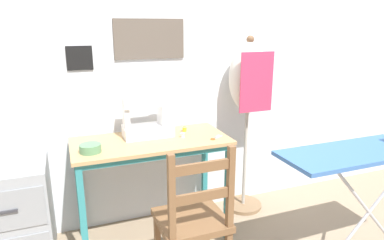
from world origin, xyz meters
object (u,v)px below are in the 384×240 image
Objects in this scene: scissors at (215,138)px; dress_form at (248,87)px; ironing_board at (378,154)px; sewing_machine at (151,117)px; fabric_bowl at (90,148)px; filing_cabinet at (17,214)px; thread_spool_near_machine at (183,135)px; wooden_chair at (193,221)px; thread_spool_mid_table at (185,129)px.

dress_form reaches higher than scissors.
ironing_board reaches higher than scissors.
sewing_machine is 0.48m from scissors.
dress_form is (1.27, 0.25, 0.27)m from fabric_bowl.
dress_form is (1.76, 0.09, 0.72)m from filing_cabinet.
fabric_bowl is (-0.44, -0.19, -0.11)m from sewing_machine.
thread_spool_near_machine is at bearing 140.07° from ironing_board.
thread_spool_near_machine is at bearing 76.77° from wooden_chair.
thread_spool_near_machine is 1.22m from filing_cabinet.
ironing_board is at bearing -45.61° from thread_spool_mid_table.
thread_spool_mid_table is at bearing -173.83° from dress_form.
filing_cabinet is (-0.94, -0.03, -0.56)m from sewing_machine.
scissors is at bearing -2.35° from fabric_bowl.
scissors is at bearing -8.17° from filing_cabinet.
sewing_machine is 0.50m from fabric_bowl.
sewing_machine reaches higher than thread_spool_near_machine.
ironing_board is at bearing -38.64° from sewing_machine.
ironing_board is at bearing -23.12° from filing_cabinet.
filing_cabinet is 0.48× the size of dress_form.
thread_spool_near_machine is at bearing -115.53° from thread_spool_mid_table.
thread_spool_near_machine is 1.25m from ironing_board.
dress_form is (0.63, 0.18, 0.28)m from thread_spool_near_machine.
scissors is 2.67× the size of thread_spool_mid_table.
ironing_board is at bearing -13.73° from wooden_chair.
dress_form reaches higher than wooden_chair.
sewing_machine reaches higher than thread_spool_mid_table.
fabric_bowl is at bearing -168.97° from dress_form.
fabric_bowl is 0.68m from filing_cabinet.
wooden_chair is (0.51, -0.47, -0.36)m from fabric_bowl.
thread_spool_mid_table is 0.77m from wooden_chair.
thread_spool_mid_table is at bearing 64.47° from thread_spool_near_machine.
fabric_bowl is 3.14× the size of thread_spool_mid_table.
thread_spool_near_machine is 0.71m from dress_form.
ironing_board is (0.75, -0.70, 0.03)m from scissors.
thread_spool_near_machine is (0.64, 0.07, -0.01)m from fabric_bowl.
sewing_machine is 0.81m from wooden_chair.
thread_spool_mid_table is at bearing 124.01° from scissors.
thread_spool_mid_table is 0.03× the size of ironing_board.
scissors is 0.09× the size of ironing_board.
sewing_machine is at bearing 148.38° from thread_spool_near_machine.
fabric_bowl is 0.11× the size of ironing_board.
sewing_machine is 0.25× the size of dress_form.
scissors is 0.59m from dress_form.
thread_spool_near_machine is at bearing 153.69° from scissors.
sewing_machine is 0.52× the size of filing_cabinet.
thread_spool_mid_table is (-0.15, 0.22, 0.02)m from scissors.
dress_form is (0.42, 0.28, 0.30)m from scissors.
thread_spool_near_machine is at bearing -163.92° from dress_form.
ironing_board is (0.33, -0.98, -0.27)m from dress_form.
wooden_chair is at bearing -103.23° from thread_spool_near_machine.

